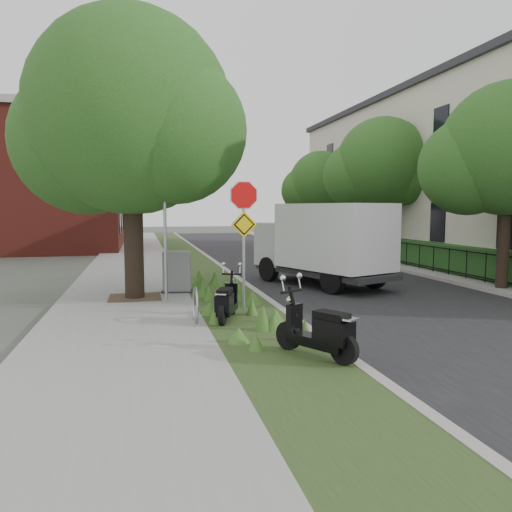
{
  "coord_description": "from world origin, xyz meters",
  "views": [
    {
      "loc": [
        -3.81,
        -11.1,
        2.55
      ],
      "look_at": [
        -0.85,
        1.66,
        1.3
      ],
      "focal_mm": 35.0,
      "sensor_mm": 36.0,
      "label": 1
    }
  ],
  "objects_px": {
    "box_truck": "(324,240)",
    "scooter_far": "(226,305)",
    "scooter_near": "(324,336)",
    "utility_cabinet": "(177,272)",
    "sign_assembly": "(244,218)"
  },
  "relations": [
    {
      "from": "scooter_near",
      "to": "box_truck",
      "type": "relative_size",
      "value": 0.27
    },
    {
      "from": "scooter_near",
      "to": "scooter_far",
      "type": "height_order",
      "value": "scooter_near"
    },
    {
      "from": "sign_assembly",
      "to": "scooter_far",
      "type": "height_order",
      "value": "sign_assembly"
    },
    {
      "from": "box_truck",
      "to": "scooter_far",
      "type": "bearing_deg",
      "value": -129.63
    },
    {
      "from": "scooter_near",
      "to": "utility_cabinet",
      "type": "height_order",
      "value": "utility_cabinet"
    },
    {
      "from": "scooter_far",
      "to": "scooter_near",
      "type": "bearing_deg",
      "value": -70.52
    },
    {
      "from": "scooter_near",
      "to": "box_truck",
      "type": "bearing_deg",
      "value": 69.33
    },
    {
      "from": "sign_assembly",
      "to": "utility_cabinet",
      "type": "relative_size",
      "value": 2.71
    },
    {
      "from": "sign_assembly",
      "to": "box_truck",
      "type": "bearing_deg",
      "value": 47.28
    },
    {
      "from": "box_truck",
      "to": "utility_cabinet",
      "type": "relative_size",
      "value": 4.6
    },
    {
      "from": "scooter_near",
      "to": "utility_cabinet",
      "type": "xyz_separation_m",
      "value": [
        -1.83,
        7.18,
        0.18
      ]
    },
    {
      "from": "scooter_far",
      "to": "utility_cabinet",
      "type": "bearing_deg",
      "value": 100.35
    },
    {
      "from": "sign_assembly",
      "to": "scooter_far",
      "type": "distance_m",
      "value": 2.3
    },
    {
      "from": "box_truck",
      "to": "utility_cabinet",
      "type": "distance_m",
      "value": 4.99
    },
    {
      "from": "scooter_near",
      "to": "utility_cabinet",
      "type": "distance_m",
      "value": 7.41
    }
  ]
}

